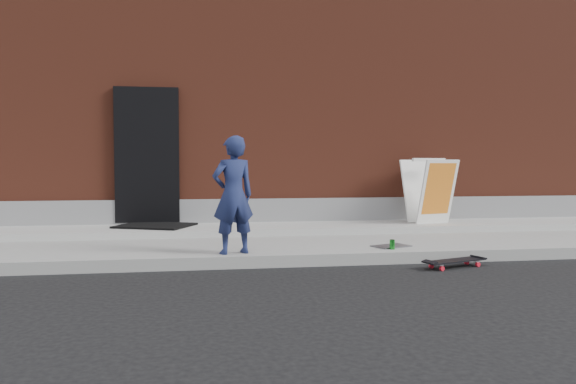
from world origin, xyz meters
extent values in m
plane|color=black|center=(0.00, 0.00, 0.00)|extent=(80.00, 80.00, 0.00)
cube|color=gray|center=(0.00, 1.50, 0.07)|extent=(20.00, 3.00, 0.15)
cube|color=#969691|center=(0.00, 2.40, 0.20)|extent=(20.00, 1.20, 0.10)
cube|color=maroon|center=(0.00, 7.00, 2.50)|extent=(20.00, 8.00, 5.00)
cube|color=gray|center=(0.00, 2.97, 0.45)|extent=(20.00, 0.10, 0.40)
cube|color=black|center=(-2.60, 2.96, 1.40)|extent=(1.05, 0.12, 2.25)
imported|color=#1C254F|center=(-1.34, 0.24, 0.88)|extent=(0.61, 0.49, 1.45)
cylinder|color=red|center=(1.56, -0.13, 0.03)|extent=(0.07, 0.05, 0.06)
cylinder|color=red|center=(1.62, -0.31, 0.03)|extent=(0.07, 0.05, 0.06)
cylinder|color=red|center=(1.01, -0.32, 0.03)|extent=(0.07, 0.05, 0.06)
cylinder|color=red|center=(1.07, -0.49, 0.03)|extent=(0.07, 0.05, 0.06)
cube|color=#B6B6BB|center=(1.59, -0.22, 0.07)|extent=(0.11, 0.19, 0.02)
cube|color=#B6B6BB|center=(1.04, -0.40, 0.07)|extent=(0.11, 0.19, 0.02)
cube|color=black|center=(1.31, -0.31, 0.09)|extent=(0.86, 0.46, 0.02)
cube|color=white|center=(2.18, 2.15, 0.79)|extent=(0.71, 0.46, 1.07)
cube|color=white|center=(2.05, 2.62, 0.79)|extent=(0.71, 0.46, 1.07)
cube|color=yellow|center=(2.18, 2.12, 0.73)|extent=(0.59, 0.36, 0.85)
cube|color=white|center=(2.12, 2.38, 1.32)|extent=(0.65, 0.22, 0.05)
cylinder|color=#1A8523|center=(0.72, 0.25, 0.21)|extent=(0.09, 0.09, 0.13)
cube|color=black|center=(-2.45, 2.50, 0.27)|extent=(1.36, 1.25, 0.03)
cube|color=#5A595E|center=(0.79, 0.49, 0.16)|extent=(0.56, 0.46, 0.01)
camera|label=1|loc=(-1.75, -6.66, 1.27)|focal=35.00mm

